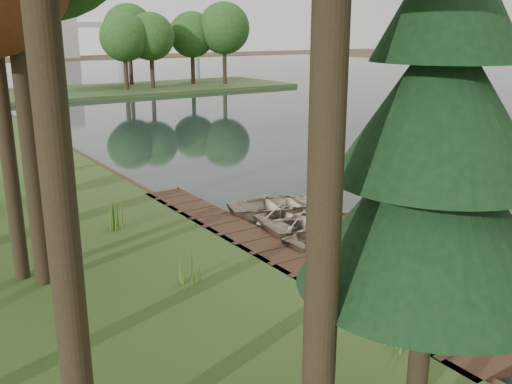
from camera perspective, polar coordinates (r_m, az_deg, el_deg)
ground at (r=18.94m, az=5.50°, el=-5.50°), size 300.00×300.00×0.00m
water at (r=53.66m, az=16.97°, el=7.87°), size 130.00×200.00×0.05m
boardwalk at (r=17.98m, az=1.54°, el=-6.12°), size 1.60×16.00×0.30m
peninsula at (r=66.75m, az=-17.22°, el=9.48°), size 50.00×14.00×0.45m
far_trees at (r=65.53m, az=-20.54°, el=14.53°), size 45.60×5.60×8.80m
building_a at (r=159.02m, az=-19.67°, el=15.78°), size 10.00×8.00×18.00m
rowboat_1 at (r=16.18m, az=21.77°, el=-8.77°), size 4.16×3.24×0.79m
rowboat_2 at (r=16.72m, az=16.89°, el=-7.80°), size 3.52×2.93×0.63m
rowboat_3 at (r=17.34m, az=14.53°, el=-6.39°), size 4.56×3.73×0.83m
rowboat_4 at (r=17.91m, az=11.30°, el=-5.69°), size 3.96×3.45×0.68m
rowboat_5 at (r=19.07m, az=7.72°, el=-4.06°), size 3.70×2.72×0.75m
rowboat_6 at (r=20.07m, az=6.42°, el=-2.87°), size 4.29×3.30×0.82m
rowboat_7 at (r=21.06m, az=4.17°, el=-2.13°), size 3.50×2.71×0.66m
rowboat_8 at (r=21.96m, az=2.38°, el=-1.14°), size 4.57×3.78×0.82m
stored_rowboat at (r=24.75m, az=-21.03°, el=0.31°), size 3.88×2.89×0.77m
pine_tree at (r=8.19m, az=17.72°, el=4.17°), size 3.80×3.80×8.09m
reeds_0 at (r=12.90m, az=14.44°, el=-12.86°), size 0.60×0.60×0.98m
reeds_1 at (r=15.56m, az=-6.69°, el=-7.47°), size 0.60×0.60×0.89m
reeds_2 at (r=20.34m, az=-13.96°, el=-1.90°), size 0.60×0.60×1.07m
reeds_3 at (r=20.01m, az=-13.82°, el=-2.22°), size 0.60×0.60×1.05m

